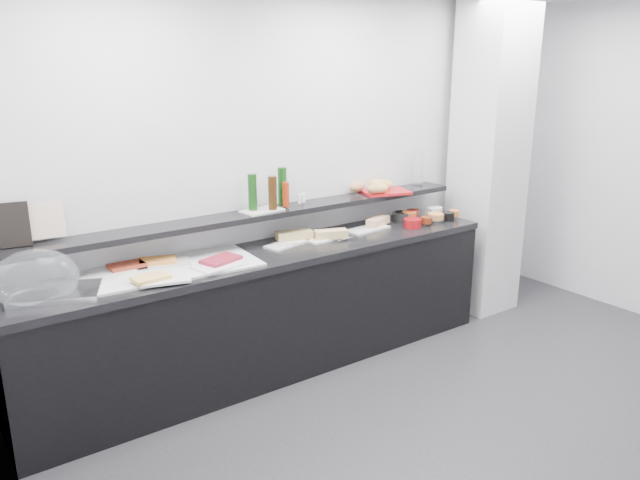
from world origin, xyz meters
TOP-DOWN VIEW (x-y plane):
  - ground at (0.00, 0.00)m, footprint 5.00×5.00m
  - back_wall at (0.00, 2.00)m, footprint 5.00×0.02m
  - column at (1.50, 1.65)m, footprint 0.50×0.50m
  - buffet_cabinet at (-0.70, 1.70)m, footprint 3.60×0.60m
  - counter_top at (-0.70, 1.70)m, footprint 3.62×0.62m
  - wall_shelf at (-0.70, 1.88)m, footprint 3.60×0.25m
  - cloche_base at (-2.14, 1.66)m, footprint 0.56×0.47m
  - cloche_dome at (-2.23, 1.66)m, footprint 0.51×0.38m
  - linen_runner at (-1.41, 1.73)m, footprint 1.13×0.59m
  - platter_meat_a at (-1.80, 1.80)m, footprint 0.35×0.31m
  - food_meat_a at (-1.66, 1.86)m, footprint 0.22×0.14m
  - platter_salmon at (-1.40, 1.81)m, footprint 0.31×0.25m
  - food_salmon at (-1.47, 1.84)m, footprint 0.27×0.22m
  - platter_cheese at (-1.55, 1.53)m, footprint 0.34×0.27m
  - food_cheese at (-1.63, 1.54)m, footprint 0.22×0.15m
  - platter_meat_b at (-1.16, 1.57)m, footprint 0.34×0.25m
  - food_meat_b at (-1.12, 1.62)m, footprint 0.29×0.23m
  - sandwich_plate_left at (-0.52, 1.76)m, footprint 0.37×0.23m
  - sandwich_food_left at (-0.42, 1.82)m, footprint 0.29×0.17m
  - tongs_left at (-0.54, 1.71)m, footprint 0.16×0.02m
  - sandwich_plate_mid at (-0.21, 1.71)m, footprint 0.31×0.15m
  - sandwich_food_mid at (-0.18, 1.69)m, footprint 0.26×0.17m
  - tongs_mid at (-0.12, 1.59)m, footprint 0.16×0.03m
  - sandwich_plate_right at (0.22, 1.74)m, footprint 0.38×0.20m
  - sandwich_food_right at (0.35, 1.77)m, footprint 0.26×0.17m
  - tongs_right at (0.15, 1.73)m, footprint 0.16×0.01m
  - bowl_glass_fruit at (0.65, 1.80)m, footprint 0.20×0.20m
  - fill_glass_fruit at (0.70, 1.78)m, footprint 0.15×0.15m
  - bowl_black_jam at (0.66, 1.81)m, footprint 0.18×0.18m
  - fill_black_jam at (0.78, 1.81)m, footprint 0.11×0.11m
  - bowl_glass_cream at (0.85, 1.76)m, footprint 0.17×0.17m
  - fill_glass_cream at (1.00, 1.78)m, footprint 0.18×0.18m
  - bowl_red_jam at (0.56, 1.60)m, footprint 0.15×0.15m
  - fill_red_jam at (0.69, 1.57)m, footprint 0.11×0.11m
  - bowl_glass_salmon at (0.82, 1.61)m, footprint 0.19×0.19m
  - fill_glass_salmon at (0.84, 1.61)m, footprint 0.13×0.13m
  - bowl_black_fruit at (0.96, 1.59)m, footprint 0.13×0.13m
  - fill_black_fruit at (1.05, 1.60)m, footprint 0.10×0.10m
  - framed_print at (-2.30, 1.95)m, footprint 0.26×0.12m
  - print_art at (-2.08, 1.96)m, footprint 0.21×0.06m
  - condiment_tray at (-0.66, 1.87)m, footprint 0.31×0.21m
  - bottle_green_a at (-0.72, 1.90)m, footprint 0.07×0.07m
  - bottle_brown at (-0.59, 1.83)m, footprint 0.07×0.07m
  - bottle_green_b at (-0.46, 1.91)m, footprint 0.08×0.08m
  - bottle_hot at (-0.47, 1.86)m, footprint 0.06×0.06m
  - shaker_salt at (-0.29, 1.89)m, footprint 0.03×0.03m
  - shaker_pepper at (-0.33, 1.88)m, footprint 0.03×0.03m
  - bread_tray at (0.47, 1.84)m, footprint 0.43×0.35m
  - bread_roll_nw at (0.27, 1.94)m, footprint 0.16×0.11m
  - bread_roll_ne at (0.46, 1.92)m, footprint 0.16×0.13m
  - bread_roll_sw at (0.33, 1.79)m, footprint 0.15×0.09m
  - bread_roll_s at (0.36, 1.78)m, footprint 0.18×0.15m
  - bread_roll_se at (0.44, 1.85)m, footprint 0.14×0.11m
  - bread_roll_mide at (0.49, 1.86)m, footprint 0.17×0.14m
  - carafe at (0.90, 1.91)m, footprint 0.11×0.11m

SIDE VIEW (x-z plane):
  - ground at x=0.00m, z-range 0.00..0.00m
  - buffet_cabinet at x=-0.70m, z-range 0.00..0.85m
  - counter_top at x=-0.70m, z-range 0.85..0.90m
  - linen_runner at x=-1.41m, z-range 0.90..0.91m
  - sandwich_plate_left at x=-0.52m, z-range 0.90..0.91m
  - sandwich_plate_mid at x=-0.21m, z-range 0.90..0.91m
  - sandwich_plate_right at x=0.22m, z-range 0.90..0.91m
  - tongs_left at x=-0.54m, z-range 0.91..0.92m
  - tongs_mid at x=-0.12m, z-range 0.92..0.92m
  - tongs_right at x=0.15m, z-range 0.91..0.92m
  - cloche_base at x=-2.14m, z-range 0.90..0.94m
  - platter_meat_a at x=-1.80m, z-range 0.92..0.93m
  - platter_salmon at x=-1.40m, z-range 0.92..0.93m
  - platter_cheese at x=-1.55m, z-range 0.92..0.93m
  - platter_meat_b at x=-1.16m, z-range 0.92..0.93m
  - bowl_glass_fruit at x=0.65m, z-range 0.90..0.97m
  - bowl_black_jam at x=0.66m, z-range 0.90..0.97m
  - bowl_glass_cream at x=0.85m, z-range 0.90..0.97m
  - bowl_red_jam at x=0.56m, z-range 0.90..0.97m
  - bowl_glass_salmon at x=0.82m, z-range 0.90..0.97m
  - bowl_black_fruit at x=0.96m, z-range 0.90..0.97m
  - food_meat_a at x=-1.66m, z-range 0.93..0.95m
  - food_salmon at x=-1.47m, z-range 0.93..0.95m
  - food_cheese at x=-1.63m, z-range 0.93..0.95m
  - food_meat_b at x=-1.12m, z-range 0.93..0.95m
  - sandwich_food_left at x=-0.42m, z-range 0.91..0.97m
  - sandwich_food_mid at x=-0.18m, z-range 0.91..0.97m
  - sandwich_food_right at x=0.35m, z-range 0.91..0.97m
  - fill_glass_fruit at x=0.70m, z-range 0.92..0.97m
  - fill_black_jam at x=0.78m, z-range 0.92..0.97m
  - fill_glass_cream at x=1.00m, z-range 0.92..0.97m
  - fill_red_jam at x=0.69m, z-range 0.92..0.97m
  - fill_glass_salmon at x=0.84m, z-range 0.92..0.97m
  - fill_black_fruit at x=1.05m, z-range 0.92..0.97m
  - cloche_dome at x=-2.23m, z-range 0.86..1.20m
  - wall_shelf at x=-0.70m, z-range 1.11..1.15m
  - condiment_tray at x=-0.66m, z-range 1.15..1.16m
  - bread_tray at x=0.47m, z-range 1.15..1.17m
  - shaker_salt at x=-0.29m, z-range 1.16..1.23m
  - shaker_pepper at x=-0.33m, z-range 1.16..1.23m
  - bread_roll_nw at x=0.27m, z-range 1.17..1.25m
  - bread_roll_ne at x=0.46m, z-range 1.17..1.25m
  - bread_roll_sw at x=0.33m, z-range 1.17..1.25m
  - bread_roll_s at x=0.36m, z-range 1.17..1.25m
  - bread_roll_se at x=0.44m, z-range 1.17..1.25m
  - bread_roll_mide at x=0.49m, z-range 1.17..1.25m
  - bottle_hot at x=-0.47m, z-range 1.16..1.34m
  - framed_print at x=-2.30m, z-range 1.15..1.41m
  - print_art at x=-2.08m, z-range 1.17..1.39m
  - bottle_brown at x=-0.59m, z-range 1.16..1.40m
  - bottle_green_a at x=-0.72m, z-range 1.16..1.42m
  - carafe at x=0.90m, z-range 1.15..1.45m
  - bottle_green_b at x=-0.46m, z-range 1.16..1.44m
  - back_wall at x=0.00m, z-range 0.00..2.70m
  - column at x=1.50m, z-range 0.00..2.70m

